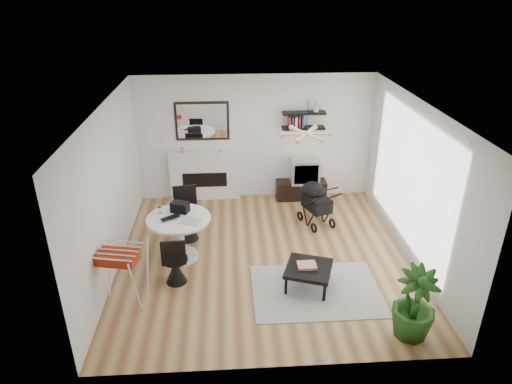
{
  "coord_description": "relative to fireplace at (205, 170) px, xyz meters",
  "views": [
    {
      "loc": [
        -0.58,
        -6.73,
        4.47
      ],
      "look_at": [
        -0.12,
        0.4,
        1.08
      ],
      "focal_mm": 32.0,
      "sensor_mm": 36.0,
      "label": 1
    }
  ],
  "objects": [
    {
      "name": "laptop",
      "position": [
        -0.45,
        -2.41,
        0.12
      ],
      "size": [
        0.4,
        0.37,
        0.03
      ],
      "primitive_type": "imported",
      "rotation": [
        0.0,
        0.0,
        0.62
      ],
      "color": "black",
      "rests_on": "dining_table"
    },
    {
      "name": "chair_near",
      "position": [
        -0.37,
        -3.06,
        -0.41
      ],
      "size": [
        0.41,
        0.43,
        0.87
      ],
      "rotation": [
        0.0,
        0.0,
        3.21
      ],
      "color": "black",
      "rests_on": "floor"
    },
    {
      "name": "crt_tv",
      "position": [
        2.16,
        -0.13,
        -0.01
      ],
      "size": [
        0.61,
        0.53,
        0.53
      ],
      "color": "silver",
      "rests_on": "tv_console"
    },
    {
      "name": "pendant_lamp",
      "position": [
        1.8,
        -2.12,
        1.46
      ],
      "size": [
        0.9,
        0.9,
        0.1
      ],
      "primitive_type": null,
      "color": "tan",
      "rests_on": "ceiling"
    },
    {
      "name": "wall_back",
      "position": [
        1.1,
        0.08,
        0.66
      ],
      "size": [
        5.0,
        0.0,
        5.0
      ],
      "primitive_type": "plane",
      "rotation": [
        1.57,
        0.0,
        0.0
      ],
      "color": "white",
      "rests_on": "floor"
    },
    {
      "name": "drinking_glass",
      "position": [
        -0.68,
        -2.15,
        0.16
      ],
      "size": [
        0.06,
        0.06,
        0.11
      ],
      "primitive_type": "cylinder",
      "color": "white",
      "rests_on": "dining_table"
    },
    {
      "name": "wall_left",
      "position": [
        -1.4,
        -2.42,
        0.66
      ],
      "size": [
        0.0,
        5.0,
        5.0
      ],
      "primitive_type": "plane",
      "rotation": [
        1.57,
        0.0,
        1.57
      ],
      "color": "white",
      "rests_on": "floor"
    },
    {
      "name": "stroller",
      "position": [
        2.21,
        -1.25,
        -0.29
      ],
      "size": [
        0.7,
        0.85,
        0.93
      ],
      "rotation": [
        0.0,
        0.0,
        0.38
      ],
      "color": "black",
      "rests_on": "floor"
    },
    {
      "name": "newspaper",
      "position": [
        -0.13,
        -2.48,
        0.11
      ],
      "size": [
        0.41,
        0.38,
        0.01
      ],
      "primitive_type": "cube",
      "rotation": [
        0.0,
        0.0,
        -0.36
      ],
      "color": "beige",
      "rests_on": "dining_table"
    },
    {
      "name": "tv_console",
      "position": [
        2.1,
        -0.12,
        -0.48
      ],
      "size": [
        1.09,
        0.38,
        0.41
      ],
      "primitive_type": "cube",
      "color": "black",
      "rests_on": "floor"
    },
    {
      "name": "ceiling",
      "position": [
        1.1,
        -2.42,
        2.01
      ],
      "size": [
        5.0,
        5.0,
        0.0
      ],
      "primitive_type": "plane",
      "color": "white",
      "rests_on": "wall_back"
    },
    {
      "name": "shelf_lower",
      "position": [
        2.1,
        -0.05,
        0.91
      ],
      "size": [
        0.9,
        0.25,
        0.04
      ],
      "primitive_type": "cube",
      "color": "black",
      "rests_on": "wall_back"
    },
    {
      "name": "fireplace",
      "position": [
        0.0,
        0.0,
        0.0
      ],
      "size": [
        1.5,
        0.17,
        2.16
      ],
      "color": "white",
      "rests_on": "floor"
    },
    {
      "name": "shelf_upper",
      "position": [
        2.1,
        -0.05,
        1.23
      ],
      "size": [
        0.9,
        0.25,
        0.04
      ],
      "primitive_type": "cube",
      "color": "black",
      "rests_on": "wall_back"
    },
    {
      "name": "dining_table",
      "position": [
        -0.35,
        -2.34,
        -0.16
      ],
      "size": [
        1.09,
        1.09,
        0.79
      ],
      "color": "white",
      "rests_on": "floor"
    },
    {
      "name": "wall_right",
      "position": [
        3.6,
        -2.42,
        0.66
      ],
      "size": [
        0.0,
        5.0,
        5.0
      ],
      "primitive_type": "plane",
      "rotation": [
        1.57,
        0.0,
        -1.57
      ],
      "color": "white",
      "rests_on": "floor"
    },
    {
      "name": "black_bag",
      "position": [
        -0.33,
        -2.13,
        0.2
      ],
      "size": [
        0.34,
        0.28,
        0.18
      ],
      "primitive_type": "cube",
      "rotation": [
        0.0,
        0.0,
        -0.37
      ],
      "color": "black",
      "rests_on": "dining_table"
    },
    {
      "name": "magazines",
      "position": [
        1.7,
        -3.29,
        -0.3
      ],
      "size": [
        0.29,
        0.23,
        0.04
      ],
      "primitive_type": "cube",
      "rotation": [
        0.0,
        0.0,
        0.01
      ],
      "color": "red",
      "rests_on": "coffee_table"
    },
    {
      "name": "drying_rack",
      "position": [
        -1.08,
        -3.56,
        -0.17
      ],
      "size": [
        0.76,
        0.73,
        0.97
      ],
      "rotation": [
        0.0,
        0.0,
        -0.21
      ],
      "color": "white",
      "rests_on": "floor"
    },
    {
      "name": "sheer_curtain",
      "position": [
        3.5,
        -2.22,
        0.66
      ],
      "size": [
        0.04,
        3.6,
        2.6
      ],
      "primitive_type": "cube",
      "color": "white",
      "rests_on": "wall_right"
    },
    {
      "name": "coffee_table",
      "position": [
        1.73,
        -3.31,
        -0.36
      ],
      "size": [
        0.88,
        0.88,
        0.35
      ],
      "rotation": [
        0.0,
        0.0,
        -0.34
      ],
      "color": "black",
      "rests_on": "rug"
    },
    {
      "name": "rug",
      "position": [
        1.84,
        -3.43,
        -0.68
      ],
      "size": [
        1.99,
        1.43,
        0.01
      ],
      "primitive_type": "cube",
      "color": "gray",
      "rests_on": "floor"
    },
    {
      "name": "floor",
      "position": [
        1.1,
        -2.42,
        -0.69
      ],
      "size": [
        5.0,
        5.0,
        0.0
      ],
      "primitive_type": "plane",
      "color": "brown",
      "rests_on": "ground"
    },
    {
      "name": "chair_far",
      "position": [
        -0.27,
        -1.69,
        -0.37
      ],
      "size": [
        0.49,
        0.51,
        1.0
      ],
      "rotation": [
        0.0,
        0.0,
        0.15
      ],
      "color": "black",
      "rests_on": "floor"
    },
    {
      "name": "potted_plant",
      "position": [
        2.94,
        -4.47,
        -0.16
      ],
      "size": [
        0.64,
        0.64,
        1.05
      ],
      "primitive_type": "imported",
      "rotation": [
        0.0,
        0.0,
        0.09
      ],
      "color": "#1F4E16",
      "rests_on": "floor"
    }
  ]
}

